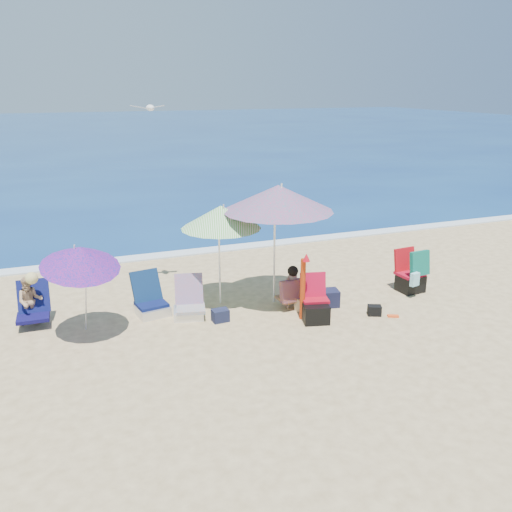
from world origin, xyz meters
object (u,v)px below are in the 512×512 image
object	(u,v)px
camp_chair_right	(411,276)
umbrella_blue	(81,257)
seagull	(150,108)
person_center	(293,288)
camp_chair_left	(315,307)
umbrella_turquoise	(278,198)
person_left	(31,301)
chair_rainbow	(189,306)
furled_umbrella	(303,283)
chair_navy	(151,303)
umbrella_striped	(221,217)

from	to	relation	value
camp_chair_right	umbrella_blue	bearing A→B (deg)	178.64
seagull	camp_chair_right	bearing A→B (deg)	-21.13
person_center	camp_chair_left	bearing A→B (deg)	-77.08
umbrella_turquoise	person_left	distance (m)	5.03
umbrella_blue	chair_rainbow	xyz separation A→B (m)	(1.91, 0.28, -1.31)
umbrella_blue	camp_chair_right	xyz separation A→B (m)	(6.73, -0.16, -1.16)
umbrella_turquoise	person_center	size ratio (longest dim) A/B	2.84
umbrella_turquoise	person_center	xyz separation A→B (m)	(0.19, -0.35, -1.77)
camp_chair_right	furled_umbrella	bearing A→B (deg)	-170.69
person_center	seagull	bearing A→B (deg)	140.80
umbrella_blue	chair_navy	world-z (taller)	umbrella_blue
camp_chair_left	seagull	distance (m)	5.07
camp_chair_left	camp_chair_right	size ratio (longest dim) A/B	0.90
umbrella_turquoise	person_left	xyz separation A→B (m)	(-4.68, 0.69, -1.72)
umbrella_blue	person_center	size ratio (longest dim) A/B	2.07
seagull	umbrella_blue	bearing A→B (deg)	-132.42
camp_chair_right	person_center	world-z (taller)	camp_chair_right
umbrella_striped	camp_chair_left	bearing A→B (deg)	-44.21
chair_rainbow	person_center	distance (m)	2.08
furled_umbrella	chair_rainbow	world-z (taller)	furled_umbrella
furled_umbrella	umbrella_striped	bearing A→B (deg)	134.65
chair_navy	chair_rainbow	distance (m)	0.78
umbrella_turquoise	person_left	size ratio (longest dim) A/B	2.41
furled_umbrella	camp_chair_left	size ratio (longest dim) A/B	1.53
chair_rainbow	person_center	bearing A→B (deg)	-9.79
umbrella_striped	chair_navy	xyz separation A→B (m)	(-1.45, 0.06, -1.62)
umbrella_striped	chair_rainbow	world-z (taller)	umbrella_striped
chair_rainbow	furled_umbrella	bearing A→B (deg)	-24.19
umbrella_turquoise	camp_chair_right	size ratio (longest dim) A/B	2.61
chair_navy	seagull	world-z (taller)	seagull
umbrella_striped	chair_navy	bearing A→B (deg)	177.45
chair_rainbow	camp_chair_right	xyz separation A→B (m)	(4.82, -0.44, 0.14)
furled_umbrella	chair_rainbow	bearing A→B (deg)	155.81
furled_umbrella	person_left	world-z (taller)	furled_umbrella
umbrella_turquoise	furled_umbrella	bearing A→B (deg)	-80.12
umbrella_turquoise	camp_chair_left	xyz separation A→B (m)	(0.35, -1.03, -1.94)
furled_umbrella	chair_navy	world-z (taller)	furled_umbrella
person_center	person_left	world-z (taller)	person_left
seagull	person_center	bearing A→B (deg)	-39.20
umbrella_turquoise	chair_navy	bearing A→B (deg)	170.88
umbrella_striped	person_left	world-z (taller)	umbrella_striped
person_center	chair_rainbow	bearing A→B (deg)	170.21
furled_umbrella	person_left	size ratio (longest dim) A/B	1.27
umbrella_turquoise	person_center	bearing A→B (deg)	-61.19
umbrella_blue	chair_navy	size ratio (longest dim) A/B	2.24
chair_navy	camp_chair_right	xyz separation A→B (m)	(5.48, -0.84, 0.14)
person_left	person_center	bearing A→B (deg)	-12.00
seagull	umbrella_turquoise	bearing A→B (deg)	-35.94
camp_chair_left	seagull	xyz separation A→B (m)	(-2.46, 2.56, 3.61)
camp_chair_left	person_center	bearing A→B (deg)	102.92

